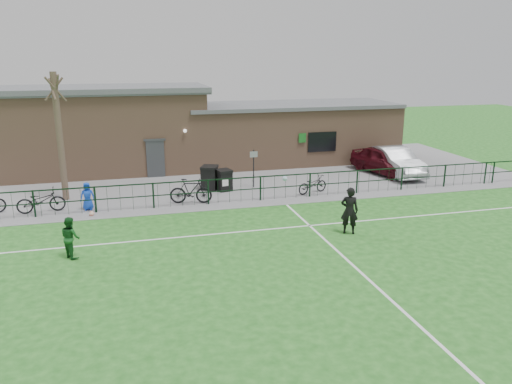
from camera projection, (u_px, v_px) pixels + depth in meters
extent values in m
plane|color=#1E5E1B|center=(295.00, 271.00, 16.12)|extent=(90.00, 90.00, 0.00)
cube|color=slate|center=(219.00, 175.00, 28.71)|extent=(34.00, 13.00, 0.02)
cube|color=white|center=(241.00, 203.00, 23.39)|extent=(28.00, 0.10, 0.01)
cube|color=white|center=(262.00, 230.00, 19.85)|extent=(28.00, 0.10, 0.01)
cube|color=white|center=(352.00, 264.00, 16.61)|extent=(0.10, 16.00, 0.01)
cube|color=black|center=(240.00, 190.00, 23.42)|extent=(28.00, 0.10, 1.20)
cylinder|color=#4E3C2F|center=(60.00, 138.00, 23.16)|extent=(0.30, 0.30, 6.00)
cube|color=black|center=(210.00, 178.00, 25.64)|extent=(1.01, 1.07, 1.13)
cube|color=black|center=(224.00, 181.00, 25.39)|extent=(0.82, 0.88, 1.00)
cylinder|color=black|center=(254.00, 169.00, 25.83)|extent=(0.06, 0.06, 2.00)
imported|color=#420B14|center=(385.00, 160.00, 28.91)|extent=(2.88, 4.88, 1.56)
imported|color=#A2A6AA|center=(395.00, 161.00, 28.67)|extent=(1.71, 4.77, 1.57)
imported|color=black|center=(41.00, 201.00, 21.86)|extent=(2.08, 0.91, 1.06)
imported|color=black|center=(191.00, 191.00, 23.17)|extent=(2.04, 0.98, 1.18)
imported|color=black|center=(312.00, 184.00, 24.90)|extent=(1.84, 1.14, 0.92)
imported|color=blue|center=(87.00, 196.00, 22.20)|extent=(0.62, 0.41, 1.25)
imported|color=black|center=(349.00, 211.00, 19.24)|extent=(0.80, 0.69, 1.86)
sphere|color=white|center=(285.00, 179.00, 21.99)|extent=(0.22, 0.22, 0.22)
imported|color=#175320|center=(71.00, 237.00, 17.02)|extent=(0.84, 0.89, 1.45)
sphere|color=white|center=(92.00, 214.00, 21.51)|extent=(0.22, 0.22, 0.22)
cube|color=#9E7458|center=(209.00, 137.00, 31.04)|extent=(24.00, 5.00, 3.50)
cube|color=#9E7458|center=(102.00, 101.00, 28.89)|extent=(11.52, 5.00, 1.20)
cube|color=#505357|center=(101.00, 89.00, 28.69)|extent=(12.02, 5.40, 0.28)
cube|color=#505357|center=(290.00, 105.00, 31.82)|extent=(13.44, 5.30, 0.22)
cube|color=#383A3D|center=(156.00, 159.00, 28.01)|extent=(1.00, 0.08, 2.10)
cube|color=black|center=(322.00, 142.00, 30.30)|extent=(1.80, 0.08, 1.20)
cube|color=#19661E|center=(302.00, 138.00, 29.86)|extent=(0.45, 0.04, 0.55)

